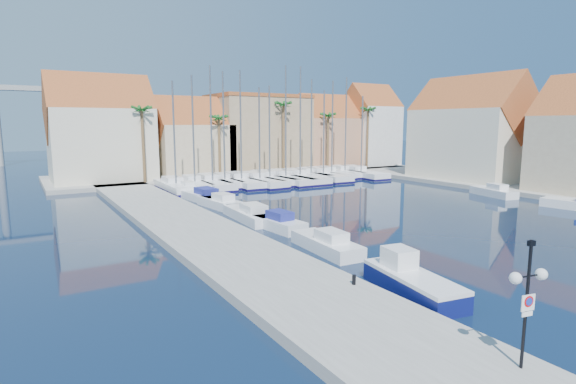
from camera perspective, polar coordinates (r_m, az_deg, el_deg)
name	(u,v)px	position (r m, az deg, el deg)	size (l,w,h in m)	color
ground	(464,274)	(25.43, 21.42, -9.64)	(260.00, 260.00, 0.00)	black
quay_west	(206,236)	(30.74, -10.43, -5.53)	(6.00, 77.00, 0.50)	gray
shore_north	(241,172)	(69.43, -5.96, 2.50)	(54.00, 16.00, 0.50)	gray
shore_east	(534,188)	(59.75, 28.74, 0.45)	(12.00, 60.00, 0.50)	gray
lamp_post	(528,285)	(15.06, 28.18, -10.39)	(1.32, 0.55, 3.95)	black
bollard	(354,280)	(20.97, 8.38, -10.96)	(0.18, 0.18, 0.44)	black
fishing_boat	(411,280)	(21.66, 15.32, -10.77)	(2.70, 5.71, 1.92)	#0E1455
motorboat_west_0	(327,243)	(27.62, 4.97, -6.50)	(2.19, 5.83, 1.40)	white
motorboat_west_1	(276,222)	(33.35, -1.53, -3.81)	(2.31, 5.78, 1.40)	white
motorboat_west_2	(251,214)	(36.34, -4.77, -2.79)	(2.56, 6.93, 1.40)	white
motorboat_west_3	(221,202)	(41.90, -8.54, -1.31)	(2.48, 6.05, 1.40)	white
motorboat_west_4	(204,196)	(45.87, -10.66, -0.49)	(2.91, 7.13, 1.40)	white
motorboat_west_5	(187,189)	(51.02, -12.67, 0.37)	(1.91, 5.28, 1.40)	white
motorboat_east_1	(494,192)	(52.79, 24.68, 0.06)	(2.93, 5.63, 1.40)	white
sailboat_0	(175,186)	(53.03, -14.19, 0.72)	(2.67, 9.71, 12.34)	white
sailboat_1	(194,184)	(54.20, -11.90, 1.01)	(2.40, 8.57, 13.14)	white
sailboat_2	(211,183)	(55.00, -9.75, 1.15)	(3.43, 10.85, 14.33)	white
sailboat_3	(223,182)	(55.68, -8.22, 1.33)	(2.34, 8.31, 13.80)	white
sailboat_4	(240,181)	(56.28, -6.17, 1.39)	(3.24, 10.91, 14.01)	white
sailboat_5	(257,181)	(56.55, -3.91, 1.43)	(3.27, 10.96, 12.02)	white
sailboat_6	(267,179)	(58.22, -2.67, 1.66)	(3.75, 11.06, 12.38)	white
sailboat_7	(283,178)	(58.92, -0.65, 1.77)	(3.52, 12.06, 14.92)	white
sailboat_8	(297,177)	(59.85, 1.19, 1.88)	(3.08, 11.63, 14.89)	white
sailboat_9	(309,175)	(61.97, 2.67, 2.14)	(2.57, 8.82, 13.52)	white
sailboat_10	(321,175)	(62.44, 4.17, 2.12)	(3.70, 11.73, 12.05)	white
sailboat_11	(329,174)	(64.25, 5.27, 2.35)	(2.81, 8.89, 13.52)	white
sailboat_12	(343,172)	(65.88, 7.00, 2.49)	(2.86, 8.64, 14.08)	white
sailboat_13	(358,173)	(65.72, 8.92, 2.37)	(3.63, 11.10, 11.50)	white
building_0	(101,133)	(62.15, -22.67, 6.95)	(12.30, 9.00, 13.50)	beige
building_1	(192,141)	(65.10, -12.06, 6.40)	(10.30, 8.00, 11.00)	tan
building_2	(258,133)	(70.37, -3.81, 7.52)	(14.20, 10.20, 11.50)	#9C8660
building_3	(325,134)	(75.84, 4.68, 7.30)	(10.30, 8.00, 12.00)	tan
building_4	(370,128)	(80.68, 10.35, 8.06)	(8.30, 8.00, 14.00)	silver
building_6	(471,132)	(64.23, 22.17, 7.01)	(9.00, 14.30, 13.50)	beige
palm_0	(142,112)	(58.01, -18.09, 9.64)	(2.60, 2.60, 10.15)	brown
palm_1	(219,120)	(61.10, -8.78, 9.01)	(2.60, 2.60, 9.15)	brown
palm_2	(283,107)	(65.63, -0.59, 10.73)	(2.60, 2.60, 11.15)	brown
palm_3	(328,117)	(70.02, 5.13, 9.42)	(2.60, 2.60, 9.65)	brown
palm_4	(368,112)	(75.05, 10.14, 9.99)	(2.60, 2.60, 10.65)	brown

